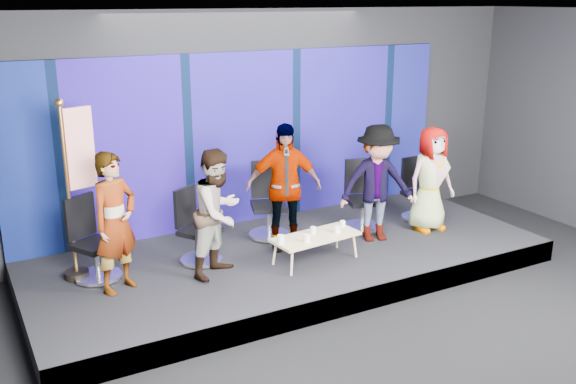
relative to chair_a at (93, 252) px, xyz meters
name	(u,v)px	position (x,y,z in m)	size (l,w,h in m)	color
ground	(403,354)	(2.56, -2.88, -0.64)	(10.00, 10.00, 0.00)	black
room_walls	(416,131)	(2.56, -2.88, 1.79)	(10.02, 8.02, 3.51)	black
riser	(290,261)	(2.56, -0.38, -0.49)	(7.00, 3.00, 0.30)	black
backdrop	(244,139)	(2.56, 1.07, 0.96)	(7.00, 0.08, 2.60)	#061A4D
chair_a	(93,252)	(0.00, 0.00, 0.00)	(0.80, 0.80, 1.04)	silver
panelist_a	(115,223)	(0.19, -0.47, 0.50)	(0.62, 0.40, 1.69)	black
chair_b	(197,238)	(1.31, -0.12, -0.01)	(0.77, 0.77, 1.00)	silver
panelist_b	(218,213)	(1.43, -0.61, 0.46)	(0.78, 0.61, 1.61)	black
chair_c	(269,212)	(2.57, 0.29, 0.01)	(0.78, 0.78, 1.09)	silver
panelist_c	(284,187)	(2.55, -0.21, 0.54)	(1.03, 0.43, 1.76)	black
chair_d	(361,206)	(3.95, -0.08, 0.00)	(0.72, 0.72, 1.04)	silver
panelist_d	(377,183)	(3.85, -0.58, 0.50)	(1.08, 0.62, 1.68)	black
chair_e	(417,199)	(4.97, -0.15, -0.02)	(0.55, 0.55, 0.97)	silver
panelist_e	(431,179)	(4.80, -0.61, 0.44)	(0.77, 0.50, 1.57)	black
coffee_table	(315,237)	(2.68, -0.85, -0.01)	(1.22, 0.61, 0.36)	tan
mug_a	(281,239)	(2.16, -0.88, 0.07)	(0.09, 0.09, 0.11)	silver
mug_b	(307,238)	(2.47, -1.00, 0.07)	(0.09, 0.09, 0.10)	silver
mug_c	(313,230)	(2.69, -0.78, 0.06)	(0.08, 0.08, 0.09)	silver
mug_d	(337,229)	(2.99, -0.91, 0.07)	(0.08, 0.08, 0.10)	silver
mug_e	(343,224)	(3.17, -0.75, 0.06)	(0.07, 0.07, 0.09)	silver
flag_stand	(77,185)	(-0.09, 0.12, 0.85)	(0.51, 0.30, 2.25)	black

